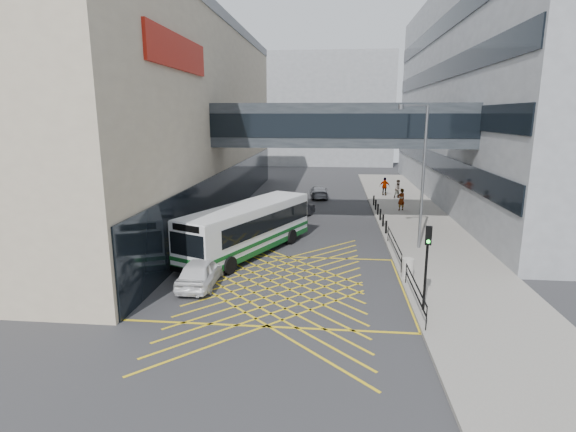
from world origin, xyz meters
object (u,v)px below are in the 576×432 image
(traffic_light, at_px, (427,256))
(pedestrian_b, at_px, (398,189))
(litter_bin, at_px, (408,268))
(street_lamp, at_px, (421,169))
(bus, at_px, (249,227))
(pedestrian_a, at_px, (401,200))
(pedestrian_c, at_px, (385,186))
(car_white, at_px, (201,271))
(car_silver, at_px, (319,191))
(car_dark, at_px, (299,210))

(traffic_light, distance_m, pedestrian_b, 26.72)
(traffic_light, xyz_separation_m, litter_bin, (-0.04, 3.96, -1.90))
(litter_bin, bearing_deg, street_lamp, 75.95)
(bus, distance_m, street_lamp, 10.84)
(bus, height_order, pedestrian_b, bus)
(bus, height_order, pedestrian_a, bus)
(traffic_light, bearing_deg, litter_bin, 99.30)
(traffic_light, bearing_deg, pedestrian_c, 95.81)
(street_lamp, relative_size, litter_bin, 8.61)
(car_white, xyz_separation_m, pedestrian_b, (12.81, 24.24, 0.35))
(bus, bearing_deg, traffic_light, -16.87)
(bus, relative_size, traffic_light, 2.91)
(car_silver, height_order, pedestrian_c, pedestrian_c)
(car_silver, distance_m, traffic_light, 27.47)
(car_dark, bearing_deg, pedestrian_c, -108.42)
(bus, height_order, street_lamp, street_lamp)
(car_dark, relative_size, traffic_light, 1.13)
(pedestrian_c, bearing_deg, street_lamp, 104.65)
(pedestrian_a, bearing_deg, pedestrian_b, -122.84)
(pedestrian_c, bearing_deg, bus, 78.14)
(car_silver, bearing_deg, pedestrian_a, 133.59)
(traffic_light, height_order, pedestrian_b, traffic_light)
(litter_bin, relative_size, pedestrian_b, 0.56)
(pedestrian_a, height_order, pedestrian_c, pedestrian_a)
(car_silver, xyz_separation_m, pedestrian_b, (7.85, -0.33, 0.41))
(bus, distance_m, pedestrian_b, 21.99)
(car_silver, xyz_separation_m, traffic_light, (5.30, -26.88, 1.91))
(street_lamp, xyz_separation_m, pedestrian_c, (0.09, 18.69, -4.00))
(street_lamp, height_order, pedestrian_a, street_lamp)
(litter_bin, bearing_deg, pedestrian_b, 83.45)
(street_lamp, bearing_deg, pedestrian_b, 65.64)
(car_white, bearing_deg, car_dark, -103.28)
(car_dark, distance_m, litter_bin, 15.25)
(traffic_light, bearing_deg, street_lamp, 90.73)
(car_white, xyz_separation_m, pedestrian_c, (11.65, 25.71, 0.37))
(car_silver, height_order, street_lamp, street_lamp)
(pedestrian_b, relative_size, pedestrian_c, 0.98)
(car_white, relative_size, pedestrian_a, 2.38)
(car_silver, relative_size, traffic_light, 1.13)
(bus, bearing_deg, pedestrian_c, 87.59)
(street_lamp, bearing_deg, traffic_light, -118.13)
(car_white, distance_m, pedestrian_b, 27.42)
(car_white, bearing_deg, litter_bin, -170.90)
(car_white, bearing_deg, street_lamp, -148.80)
(car_silver, height_order, pedestrian_b, pedestrian_b)
(street_lamp, distance_m, litter_bin, 7.08)
(car_silver, bearing_deg, car_white, 72.42)
(car_dark, bearing_deg, bus, 97.01)
(traffic_light, distance_m, street_lamp, 9.75)
(car_white, xyz_separation_m, litter_bin, (10.21, 1.65, -0.05))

